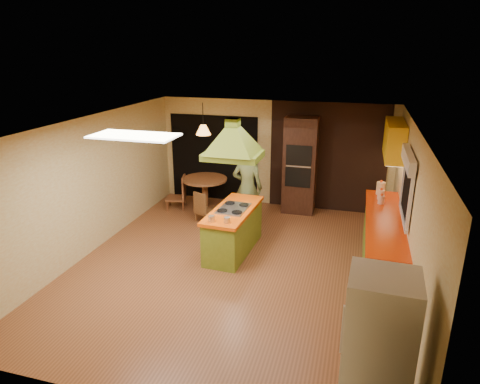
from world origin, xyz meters
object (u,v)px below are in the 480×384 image
(refrigerator, at_px, (377,348))
(canister_large, at_px, (381,188))
(man, at_px, (247,188))
(dining_table, at_px, (205,188))
(wall_oven, at_px, (300,165))
(kitchen_island, at_px, (233,230))

(refrigerator, bearing_deg, canister_large, 90.76)
(man, distance_m, dining_table, 1.43)
(wall_oven, bearing_deg, canister_large, -31.44)
(wall_oven, bearing_deg, man, -127.29)
(man, relative_size, wall_oven, 0.79)
(man, distance_m, refrigerator, 5.07)
(kitchen_island, height_order, dining_table, kitchen_island)
(wall_oven, height_order, canister_large, wall_oven)
(kitchen_island, relative_size, wall_oven, 0.78)
(man, bearing_deg, canister_large, -177.21)
(canister_large, bearing_deg, man, -176.00)
(man, bearing_deg, dining_table, -30.93)
(kitchen_island, height_order, wall_oven, wall_oven)
(refrigerator, height_order, wall_oven, wall_oven)
(dining_table, relative_size, canister_large, 4.27)
(dining_table, bearing_deg, wall_oven, 14.13)
(kitchen_island, xyz_separation_m, man, (-0.05, 1.19, 0.44))
(wall_oven, height_order, dining_table, wall_oven)
(man, height_order, dining_table, man)
(man, relative_size, refrigerator, 1.07)
(canister_large, bearing_deg, refrigerator, -91.55)
(canister_large, bearing_deg, dining_table, 172.55)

